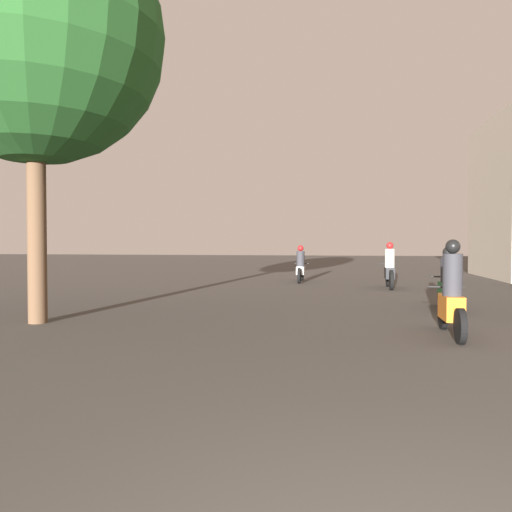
{
  "coord_description": "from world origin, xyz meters",
  "views": [
    {
      "loc": [
        -0.54,
        -1.77,
        1.58
      ],
      "look_at": [
        -3.65,
        15.96,
        1.1
      ],
      "focal_mm": 35.0,
      "sensor_mm": 36.0,
      "label": 1
    }
  ],
  "objects_px": {
    "motorcycle_orange": "(452,298)",
    "street_tree": "(35,35)",
    "motorcycle_black": "(390,270)",
    "motorcycle_white": "(301,267)",
    "motorcycle_green": "(447,284)"
  },
  "relations": [
    {
      "from": "motorcycle_white",
      "to": "street_tree",
      "type": "distance_m",
      "value": 12.91
    },
    {
      "from": "motorcycle_orange",
      "to": "street_tree",
      "type": "height_order",
      "value": "street_tree"
    },
    {
      "from": "motorcycle_green",
      "to": "street_tree",
      "type": "height_order",
      "value": "street_tree"
    },
    {
      "from": "motorcycle_white",
      "to": "street_tree",
      "type": "bearing_deg",
      "value": -119.34
    },
    {
      "from": "motorcycle_orange",
      "to": "motorcycle_white",
      "type": "bearing_deg",
      "value": 107.26
    },
    {
      "from": "motorcycle_black",
      "to": "motorcycle_white",
      "type": "relative_size",
      "value": 1.01
    },
    {
      "from": "motorcycle_white",
      "to": "motorcycle_black",
      "type": "bearing_deg",
      "value": -42.83
    },
    {
      "from": "motorcycle_green",
      "to": "street_tree",
      "type": "xyz_separation_m",
      "value": [
        -8.34,
        -3.43,
        5.01
      ]
    },
    {
      "from": "motorcycle_white",
      "to": "motorcycle_green",
      "type": "bearing_deg",
      "value": -70.32
    },
    {
      "from": "motorcycle_black",
      "to": "street_tree",
      "type": "xyz_separation_m",
      "value": [
        -7.51,
        -8.87,
        4.98
      ]
    },
    {
      "from": "street_tree",
      "to": "motorcycle_orange",
      "type": "bearing_deg",
      "value": -0.59
    },
    {
      "from": "motorcycle_orange",
      "to": "street_tree",
      "type": "relative_size",
      "value": 0.24
    },
    {
      "from": "motorcycle_orange",
      "to": "street_tree",
      "type": "distance_m",
      "value": 9.18
    },
    {
      "from": "motorcycle_green",
      "to": "motorcycle_black",
      "type": "distance_m",
      "value": 5.5
    },
    {
      "from": "motorcycle_orange",
      "to": "motorcycle_black",
      "type": "xyz_separation_m",
      "value": [
        -0.22,
        8.95,
        -0.02
      ]
    }
  ]
}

